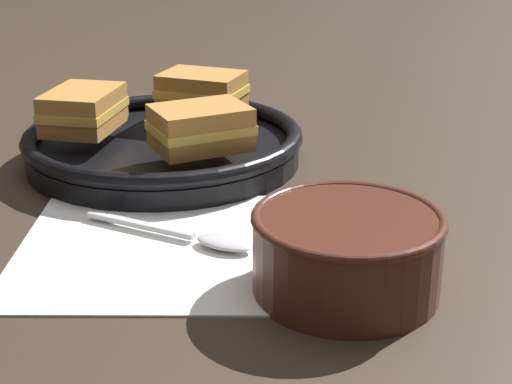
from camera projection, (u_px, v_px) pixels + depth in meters
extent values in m
plane|color=#382B21|center=(231.00, 235.00, 0.73)|extent=(4.00, 4.00, 0.00)
cube|color=white|center=(178.00, 246.00, 0.71)|extent=(0.31, 0.28, 0.00)
cylinder|color=#4C2319|center=(347.00, 254.00, 0.62)|extent=(0.15, 0.15, 0.07)
cylinder|color=gold|center=(348.00, 231.00, 0.61)|extent=(0.13, 0.13, 0.01)
torus|color=#4C2319|center=(348.00, 218.00, 0.61)|extent=(0.15, 0.15, 0.01)
cube|color=silver|center=(140.00, 225.00, 0.74)|extent=(0.11, 0.05, 0.01)
ellipsoid|color=silver|center=(220.00, 242.00, 0.70)|extent=(0.06, 0.04, 0.01)
cylinder|color=black|center=(164.00, 152.00, 0.92)|extent=(0.32, 0.32, 0.02)
torus|color=black|center=(163.00, 135.00, 0.91)|extent=(0.33, 0.33, 0.02)
cube|color=black|center=(180.00, 89.00, 1.13)|extent=(0.04, 0.14, 0.01)
cube|color=#B27A38|center=(201.00, 140.00, 0.84)|extent=(0.12, 0.11, 0.02)
cube|color=gold|center=(201.00, 128.00, 0.83)|extent=(0.12, 0.12, 0.01)
cube|color=#B27A38|center=(200.00, 115.00, 0.83)|extent=(0.12, 0.11, 0.02)
cube|color=#B27A38|center=(202.00, 102.00, 0.98)|extent=(0.11, 0.09, 0.02)
cube|color=gold|center=(202.00, 91.00, 0.98)|extent=(0.11, 0.09, 0.01)
cube|color=#B27A38|center=(202.00, 80.00, 0.97)|extent=(0.11, 0.09, 0.02)
cube|color=#B27A38|center=(84.00, 121.00, 0.90)|extent=(0.08, 0.10, 0.02)
cube|color=gold|center=(83.00, 110.00, 0.90)|extent=(0.08, 0.11, 0.01)
cube|color=#B27A38|center=(82.00, 98.00, 0.89)|extent=(0.08, 0.10, 0.02)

